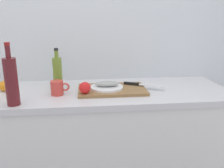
% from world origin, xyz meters
% --- Properties ---
extents(back_wall, '(3.20, 0.05, 2.50)m').
position_xyz_m(back_wall, '(0.00, 0.33, 1.25)').
color(back_wall, silver).
rests_on(back_wall, ground_plane).
extents(kitchen_counter, '(2.00, 0.60, 0.90)m').
position_xyz_m(kitchen_counter, '(0.00, 0.00, 0.45)').
color(kitchen_counter, white).
rests_on(kitchen_counter, ground_plane).
extents(cutting_board, '(0.46, 0.28, 0.02)m').
position_xyz_m(cutting_board, '(0.18, -0.02, 0.91)').
color(cutting_board, olive).
rests_on(cutting_board, kitchen_counter).
extents(white_plate, '(0.22, 0.22, 0.01)m').
position_xyz_m(white_plate, '(0.15, -0.02, 0.93)').
color(white_plate, white).
rests_on(white_plate, cutting_board).
extents(fish_fillet, '(0.17, 0.07, 0.04)m').
position_xyz_m(fish_fillet, '(0.15, -0.02, 0.95)').
color(fish_fillet, '#999E99').
rests_on(fish_fillet, white_plate).
extents(chef_knife, '(0.27, 0.15, 0.02)m').
position_xyz_m(chef_knife, '(0.38, 0.02, 0.93)').
color(chef_knife, silver).
rests_on(chef_knife, cutting_board).
extents(tomato_0, '(0.08, 0.08, 0.08)m').
position_xyz_m(tomato_0, '(-0.00, -0.12, 0.96)').
color(tomato_0, red).
rests_on(tomato_0, cutting_board).
extents(olive_oil_bottle, '(0.06, 0.06, 0.29)m').
position_xyz_m(olive_oil_bottle, '(-0.19, 0.08, 1.02)').
color(olive_oil_bottle, olive).
rests_on(olive_oil_bottle, kitchen_counter).
extents(wine_bottle, '(0.07, 0.07, 0.36)m').
position_xyz_m(wine_bottle, '(-0.41, -0.23, 1.05)').
color(wine_bottle, '#59191E').
rests_on(wine_bottle, kitchen_counter).
extents(coffee_mug_1, '(0.12, 0.08, 0.09)m').
position_xyz_m(coffee_mug_1, '(-0.18, -0.07, 0.95)').
color(coffee_mug_1, '#CC3F38').
rests_on(coffee_mug_1, kitchen_counter).
extents(orange_0, '(0.07, 0.07, 0.07)m').
position_xyz_m(orange_0, '(-0.55, 0.05, 0.94)').
color(orange_0, orange).
rests_on(orange_0, kitchen_counter).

